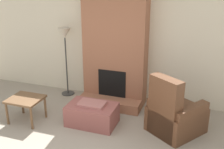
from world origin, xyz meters
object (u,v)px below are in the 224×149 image
object	(u,v)px
ottoman	(92,114)
side_table	(26,101)
floor_lamp_left	(65,40)
armchair	(174,116)

from	to	relation	value
ottoman	side_table	size ratio (longest dim) A/B	1.47
floor_lamp_left	ottoman	bearing A→B (deg)	-45.23
ottoman	floor_lamp_left	distance (m)	1.87
side_table	floor_lamp_left	bearing A→B (deg)	83.84
ottoman	floor_lamp_left	xyz separation A→B (m)	(-1.07, 1.08, 1.08)
ottoman	floor_lamp_left	bearing A→B (deg)	134.77
armchair	side_table	xyz separation A→B (m)	(-2.69, -0.50, 0.08)
ottoman	side_table	world-z (taller)	side_table
armchair	floor_lamp_left	size ratio (longest dim) A/B	0.73
ottoman	floor_lamp_left	world-z (taller)	floor_lamp_left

